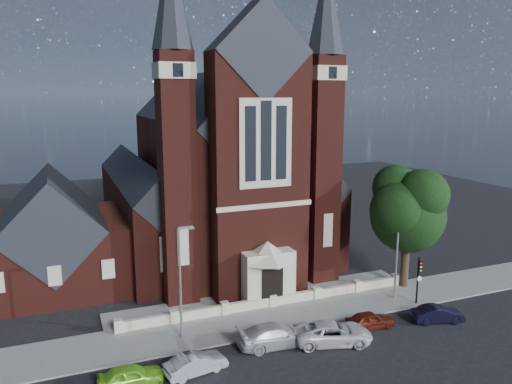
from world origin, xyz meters
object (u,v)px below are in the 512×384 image
Objects in this scene: car_white_suv at (333,333)px; car_navy at (438,314)px; parish_hall at (53,242)px; traffic_signal at (419,275)px; car_lime_van at (131,376)px; car_dark_red at (370,320)px; car_silver_b at (276,335)px; street_lamp_right at (398,246)px; car_silver_a at (196,364)px; street_tree at (411,211)px; church at (211,175)px; street_lamp_left at (181,276)px.

car_navy is (8.96, -0.14, -0.12)m from car_white_suv.
parish_hall is 3.22× the size of car_navy.
car_white_suv is (-9.54, -2.89, -1.83)m from traffic_signal.
car_lime_van is 17.28m from car_dark_red.
street_lamp_right is at bearing -71.18° from car_silver_b.
traffic_signal is (27.00, -15.57, -1.43)m from parish_hall.
parish_hall is at bearing 59.77° from car_white_suv.
car_navy is at bearing -89.40° from car_lime_van.
car_silver_a is at bearing -165.91° from street_lamp_right.
parish_hall is 22.33m from car_silver_b.
street_tree reaches higher than car_lime_van.
car_lime_van reaches higher than car_dark_red.
car_silver_a is (7.76, -18.60, -3.37)m from parish_hall.
car_white_suv is at bearing 105.29° from car_navy.
church is at bearing 40.08° from car_navy.
street_tree is at bearing -83.91° from car_silver_a.
church is 23.58m from car_silver_b.
street_lamp_right is at bearing 0.00° from street_lamp_left.
car_silver_a is at bearing -67.35° from parish_hall.
street_lamp_left is 1.50× the size of car_white_suv.
church reaches higher than parish_hall.
street_tree reaches higher than car_navy.
church reaches higher than car_white_suv.
parish_hall is at bearing 151.78° from street_lamp_right.
car_silver_b is at bearing -164.97° from street_lamp_right.
parish_hall is 1.14× the size of street_tree.
car_silver_b is (5.94, 1.27, 0.13)m from car_silver_a.
car_silver_b is 12.78m from car_navy.
car_navy is (18.33, -4.61, -3.97)m from street_lamp_left.
street_lamp_right is (10.09, -18.94, -3.59)m from church.
parish_hall is 31.27m from street_tree.
car_lime_van is at bearing 106.45° from car_white_suv.
church is at bearing 118.20° from traffic_signal.
traffic_signal is 1.05× the size of car_lime_van.
car_silver_b is at bearing 89.51° from car_white_suv.
street_lamp_left is (8.09, -14.00, 0.59)m from parish_hall.
traffic_signal is 1.09× the size of car_dark_red.
street_lamp_left is 11.07m from car_white_suv.
street_lamp_right reaches higher than car_lime_van.
traffic_signal is (11.00, -20.52, -5.60)m from church.
parish_hall is 31.20m from traffic_signal.
car_dark_red is 0.96× the size of car_navy.
street_lamp_left reaches higher than car_dark_red.
street_lamp_left is at bearing -112.66° from church.
car_silver_b is at bearing -161.32° from street_tree.
car_white_suv is (-8.63, -4.46, -3.85)m from street_lamp_right.
street_lamp_right is at bearing -145.74° from street_tree.
street_tree is 2.93× the size of car_dark_red.
street_lamp_left is at bearing 78.43° from car_dark_red.
street_lamp_right is (26.09, -14.00, 0.59)m from parish_hall.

